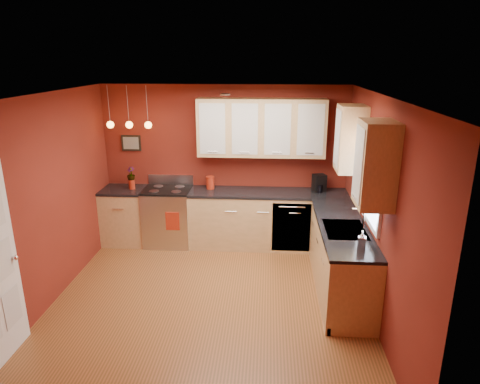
# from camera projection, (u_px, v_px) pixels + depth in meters

# --- Properties ---
(floor) EXTENTS (4.20, 4.20, 0.00)m
(floor) POSITION_uv_depth(u_px,v_px,m) (209.00, 302.00, 5.48)
(floor) COLOR brown
(floor) RESTS_ON ground
(ceiling) EXTENTS (4.00, 4.20, 0.02)m
(ceiling) POSITION_uv_depth(u_px,v_px,m) (204.00, 96.00, 4.70)
(ceiling) COLOR silver
(ceiling) RESTS_ON wall_back
(wall_back) EXTENTS (4.00, 0.02, 2.60)m
(wall_back) POSITION_uv_depth(u_px,v_px,m) (225.00, 165.00, 7.09)
(wall_back) COLOR maroon
(wall_back) RESTS_ON floor
(wall_front) EXTENTS (4.00, 0.02, 2.60)m
(wall_front) POSITION_uv_depth(u_px,v_px,m) (166.00, 304.00, 3.09)
(wall_front) COLOR maroon
(wall_front) RESTS_ON floor
(wall_left) EXTENTS (0.02, 4.20, 2.60)m
(wall_left) POSITION_uv_depth(u_px,v_px,m) (45.00, 203.00, 5.22)
(wall_left) COLOR maroon
(wall_left) RESTS_ON floor
(wall_right) EXTENTS (0.02, 4.20, 2.60)m
(wall_right) POSITION_uv_depth(u_px,v_px,m) (378.00, 211.00, 4.96)
(wall_right) COLOR maroon
(wall_right) RESTS_ON floor
(base_cabinets_back_left) EXTENTS (0.70, 0.60, 0.90)m
(base_cabinets_back_left) POSITION_uv_depth(u_px,v_px,m) (126.00, 217.00, 7.16)
(base_cabinets_back_left) COLOR tan
(base_cabinets_back_left) RESTS_ON floor
(base_cabinets_back_right) EXTENTS (2.54, 0.60, 0.90)m
(base_cabinets_back_right) POSITION_uv_depth(u_px,v_px,m) (268.00, 220.00, 7.01)
(base_cabinets_back_right) COLOR tan
(base_cabinets_back_right) RESTS_ON floor
(base_cabinets_right) EXTENTS (0.60, 2.10, 0.90)m
(base_cabinets_right) POSITION_uv_depth(u_px,v_px,m) (340.00, 259.00, 5.66)
(base_cabinets_right) COLOR tan
(base_cabinets_right) RESTS_ON floor
(counter_back_left) EXTENTS (0.70, 0.62, 0.04)m
(counter_back_left) POSITION_uv_depth(u_px,v_px,m) (123.00, 190.00, 7.02)
(counter_back_left) COLOR black
(counter_back_left) RESTS_ON base_cabinets_back_left
(counter_back_right) EXTENTS (2.54, 0.62, 0.04)m
(counter_back_right) POSITION_uv_depth(u_px,v_px,m) (268.00, 193.00, 6.87)
(counter_back_right) COLOR black
(counter_back_right) RESTS_ON base_cabinets_back_right
(counter_right) EXTENTS (0.62, 2.10, 0.04)m
(counter_right) POSITION_uv_depth(u_px,v_px,m) (343.00, 226.00, 5.52)
(counter_right) COLOR black
(counter_right) RESTS_ON base_cabinets_right
(gas_range) EXTENTS (0.76, 0.64, 1.11)m
(gas_range) POSITION_uv_depth(u_px,v_px,m) (169.00, 216.00, 7.11)
(gas_range) COLOR #B9BABE
(gas_range) RESTS_ON floor
(dishwasher_front) EXTENTS (0.60, 0.02, 0.80)m
(dishwasher_front) POSITION_uv_depth(u_px,v_px,m) (291.00, 227.00, 6.71)
(dishwasher_front) COLOR #B9BABE
(dishwasher_front) RESTS_ON base_cabinets_back_right
(sink) EXTENTS (0.50, 0.70, 0.33)m
(sink) POSITION_uv_depth(u_px,v_px,m) (345.00, 231.00, 5.38)
(sink) COLOR gray
(sink) RESTS_ON counter_right
(window) EXTENTS (0.06, 1.02, 1.22)m
(window) POSITION_uv_depth(u_px,v_px,m) (373.00, 172.00, 5.13)
(window) COLOR white
(window) RESTS_ON wall_right
(upper_cabinets_back) EXTENTS (2.00, 0.35, 0.90)m
(upper_cabinets_back) POSITION_uv_depth(u_px,v_px,m) (261.00, 128.00, 6.69)
(upper_cabinets_back) COLOR tan
(upper_cabinets_back) RESTS_ON wall_back
(upper_cabinets_right) EXTENTS (0.35, 1.95, 0.90)m
(upper_cabinets_right) POSITION_uv_depth(u_px,v_px,m) (362.00, 150.00, 5.09)
(upper_cabinets_right) COLOR tan
(upper_cabinets_right) RESTS_ON wall_right
(wall_picture) EXTENTS (0.32, 0.03, 0.26)m
(wall_picture) POSITION_uv_depth(u_px,v_px,m) (131.00, 143.00, 7.06)
(wall_picture) COLOR black
(wall_picture) RESTS_ON wall_back
(pendant_lights) EXTENTS (0.71, 0.11, 0.66)m
(pendant_lights) POSITION_uv_depth(u_px,v_px,m) (129.00, 124.00, 6.63)
(pendant_lights) COLOR gray
(pendant_lights) RESTS_ON ceiling
(red_canister) EXTENTS (0.14, 0.14, 0.21)m
(red_canister) POSITION_uv_depth(u_px,v_px,m) (210.00, 183.00, 6.99)
(red_canister) COLOR maroon
(red_canister) RESTS_ON counter_back_right
(red_vase) EXTENTS (0.10, 0.10, 0.16)m
(red_vase) POSITION_uv_depth(u_px,v_px,m) (132.00, 184.00, 6.99)
(red_vase) COLOR maroon
(red_vase) RESTS_ON counter_back_left
(flowers) EXTENTS (0.16, 0.16, 0.23)m
(flowers) POSITION_uv_depth(u_px,v_px,m) (131.00, 174.00, 6.94)
(flowers) COLOR maroon
(flowers) RESTS_ON red_vase
(coffee_maker) EXTENTS (0.24, 0.24, 0.28)m
(coffee_maker) POSITION_uv_depth(u_px,v_px,m) (319.00, 184.00, 6.84)
(coffee_maker) COLOR black
(coffee_maker) RESTS_ON counter_back_right
(soap_pump) EXTENTS (0.11, 0.11, 0.20)m
(soap_pump) POSITION_uv_depth(u_px,v_px,m) (362.00, 240.00, 4.81)
(soap_pump) COLOR white
(soap_pump) RESTS_ON counter_right
(dish_towel) EXTENTS (0.22, 0.01, 0.30)m
(dish_towel) POSITION_uv_depth(u_px,v_px,m) (173.00, 221.00, 6.77)
(dish_towel) COLOR maroon
(dish_towel) RESTS_ON gas_range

